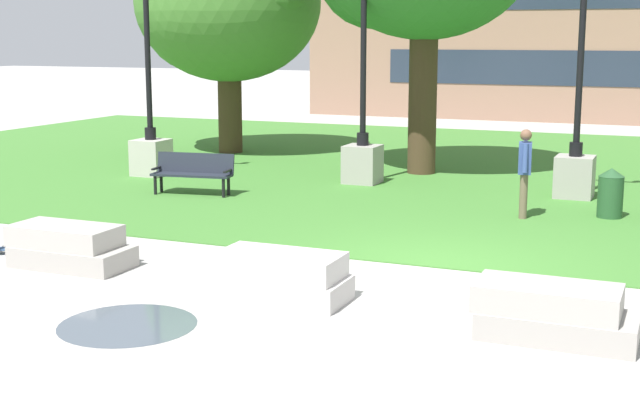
{
  "coord_description": "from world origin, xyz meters",
  "views": [
    {
      "loc": [
        3.51,
        -12.77,
        3.49
      ],
      "look_at": [
        -1.27,
        -1.4,
        1.2
      ],
      "focal_mm": 50.0,
      "sensor_mm": 36.0,
      "label": 1
    }
  ],
  "objects": [
    {
      "name": "concrete_block_left",
      "position": [
        -1.43,
        -2.37,
        0.31
      ],
      "size": [
        1.8,
        0.9,
        0.64
      ],
      "color": "#BCB7B2",
      "rests_on": "ground"
    },
    {
      "name": "ground_plane",
      "position": [
        0.0,
        0.0,
        0.0
      ],
      "size": [
        140.0,
        140.0,
        0.0
      ],
      "primitive_type": "plane",
      "color": "#A3A09B"
    },
    {
      "name": "lamp_post_left",
      "position": [
        1.22,
        6.92,
        1.04
      ],
      "size": [
        1.32,
        0.8,
        5.05
      ],
      "color": "gray",
      "rests_on": "grass_lawn"
    },
    {
      "name": "lamp_post_center",
      "position": [
        -3.68,
        6.95,
        1.07
      ],
      "size": [
        1.32,
        0.8,
        5.22
      ],
      "color": "gray",
      "rests_on": "grass_lawn"
    },
    {
      "name": "tree_far_left",
      "position": [
        -9.36,
        10.77,
        4.37
      ],
      "size": [
        5.72,
        5.45,
        6.74
      ],
      "color": "#42301E",
      "rests_on": "grass_lawn"
    },
    {
      "name": "puddle",
      "position": [
        -2.7,
        -4.08,
        0.0
      ],
      "size": [
        1.7,
        1.7,
        0.01
      ],
      "primitive_type": "cylinder",
      "color": "#47515B",
      "rests_on": "ground"
    },
    {
      "name": "trash_bin",
      "position": [
        2.14,
        4.95,
        0.5
      ],
      "size": [
        0.49,
        0.49,
        0.96
      ],
      "color": "#234C28",
      "rests_on": "grass_lawn"
    },
    {
      "name": "park_bench_near_right",
      "position": [
        -6.61,
        4.08,
        0.54
      ],
      "size": [
        1.86,
        0.79,
        0.9
      ],
      "color": "#1E232D",
      "rests_on": "grass_lawn"
    },
    {
      "name": "concrete_block_right",
      "position": [
        2.16,
        -2.56,
        0.31
      ],
      "size": [
        1.86,
        0.9,
        0.64
      ],
      "color": "#9E9991",
      "rests_on": "ground"
    },
    {
      "name": "concrete_block_center",
      "position": [
        -5.14,
        -2.07,
        0.31
      ],
      "size": [
        1.85,
        0.9,
        0.64
      ],
      "color": "#9E9991",
      "rests_on": "ground"
    },
    {
      "name": "skateboard",
      "position": [
        -6.61,
        -1.82,
        0.09
      ],
      "size": [
        1.02,
        0.58,
        0.14
      ],
      "color": "#2D4C75",
      "rests_on": "ground"
    },
    {
      "name": "lamp_post_right",
      "position": [
        -8.98,
        6.01,
        1.06
      ],
      "size": [
        1.32,
        0.8,
        5.14
      ],
      "color": "#ADA89E",
      "rests_on": "grass_lawn"
    },
    {
      "name": "person_bystander_near_lawn",
      "position": [
        0.6,
        4.28,
        0.98
      ],
      "size": [
        0.3,
        0.63,
        1.71
      ],
      "color": "brown",
      "rests_on": "grass_lawn"
    },
    {
      "name": "grass_lawn",
      "position": [
        0.0,
        10.0,
        0.01
      ],
      "size": [
        40.0,
        20.0,
        0.02
      ],
      "primitive_type": "cube",
      "color": "#3D752D",
      "rests_on": "ground"
    }
  ]
}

